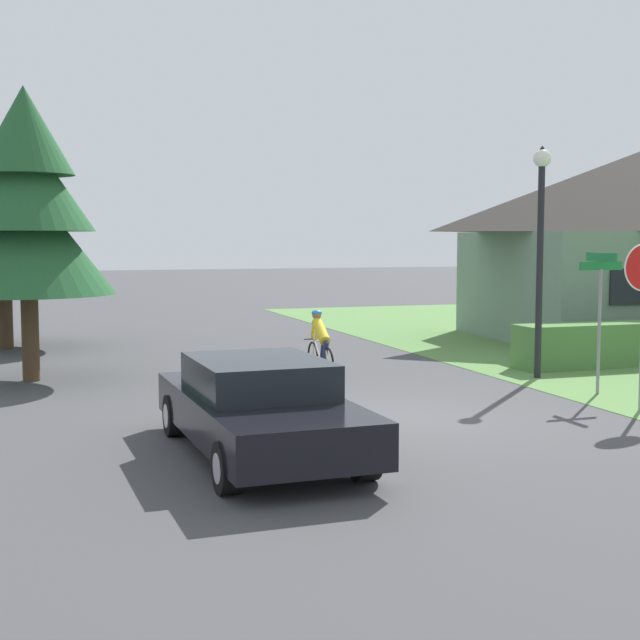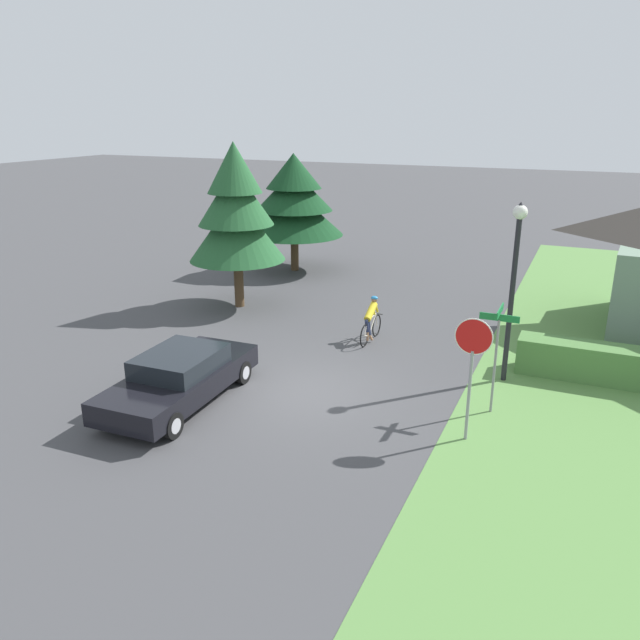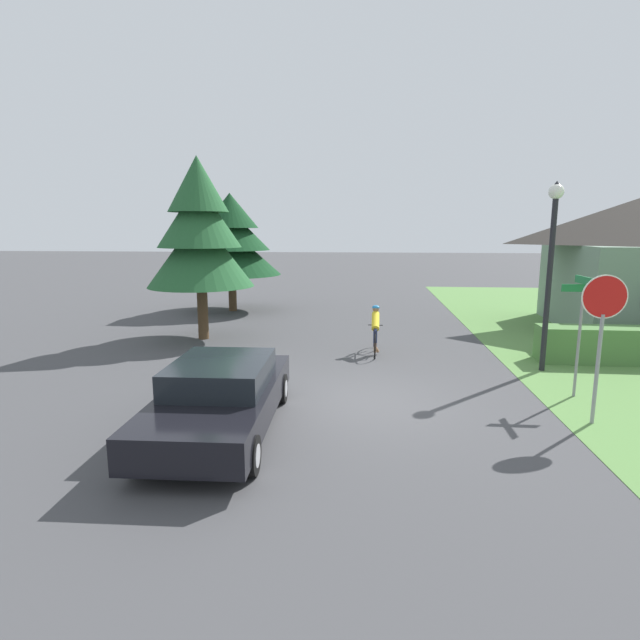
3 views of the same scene
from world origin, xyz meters
name	(u,v)px [view 2 (image 2 of 3)]	position (x,y,z in m)	size (l,w,h in m)	color
ground_plane	(302,392)	(0.00, 0.00, 0.00)	(140.00, 140.00, 0.00)	#424244
sedan_left_lane	(180,377)	(-2.49, -1.72, 0.65)	(2.04, 4.72, 1.29)	black
cyclist	(371,320)	(0.35, 4.26, 0.68)	(0.44, 1.78, 1.42)	black
stop_sign	(472,354)	(4.34, -0.74, 2.02)	(0.80, 0.07, 2.80)	gray
street_lamp	(515,267)	(4.62, 2.87, 3.12)	(0.36, 0.36, 4.75)	black
street_name_sign	(497,341)	(4.62, 0.83, 1.82)	(0.90, 0.90, 2.62)	gray
conifer_tall_near	(236,211)	(-5.31, 5.79, 3.52)	(3.44, 3.44, 5.89)	#4C3823
conifer_tall_far	(294,200)	(-5.89, 11.60, 3.13)	(4.35, 4.35, 5.15)	#4C3823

